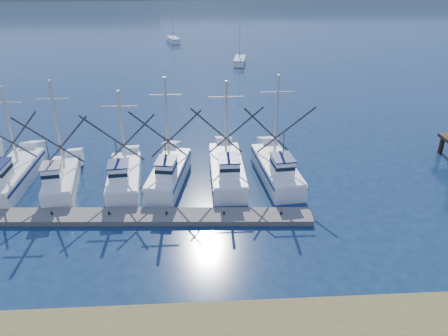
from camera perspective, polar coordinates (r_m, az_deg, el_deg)
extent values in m
plane|color=#0D1F3A|center=(27.07, 5.47, -12.06)|extent=(500.00, 500.00, 0.00)
cube|color=#635E59|center=(31.71, -14.71, -6.17)|extent=(28.36, 3.51, 0.38)
cube|color=white|center=(38.48, -25.82, -1.17)|extent=(2.62, 8.32, 1.43)
cylinder|color=#B7B2A8|center=(38.25, -26.23, 4.97)|extent=(0.22, 0.22, 6.32)
cube|color=white|center=(36.44, -20.40, -1.69)|extent=(3.14, 6.92, 1.35)
cube|color=white|center=(34.37, -21.49, -0.91)|extent=(1.50, 1.79, 1.50)
cylinder|color=#B7B2A8|center=(35.80, -20.97, 5.16)|extent=(0.22, 0.22, 7.10)
cube|color=white|center=(35.52, -12.86, -1.41)|extent=(2.98, 7.30, 1.29)
cube|color=white|center=(33.29, -13.54, -0.73)|extent=(1.53, 1.85, 1.50)
cylinder|color=#B7B2A8|center=(35.10, -13.19, 4.95)|extent=(0.22, 0.22, 6.22)
cube|color=white|center=(35.25, -7.20, -1.02)|extent=(3.44, 7.81, 1.42)
cube|color=white|center=(32.87, -7.52, -0.29)|extent=(1.58, 2.03, 1.50)
cylinder|color=#B7B2A8|center=(34.76, -7.47, 6.13)|extent=(0.22, 0.22, 6.98)
cube|color=white|center=(35.65, 0.40, -0.51)|extent=(2.62, 8.50, 1.38)
cube|color=white|center=(33.06, 0.66, 0.04)|extent=(1.50, 2.08, 1.50)
cylinder|color=#B7B2A8|center=(35.42, 0.26, 6.25)|extent=(0.22, 0.22, 6.49)
cube|color=white|center=(36.00, 6.87, -0.44)|extent=(3.30, 8.41, 1.37)
cube|color=white|center=(33.52, 7.60, 0.14)|extent=(1.63, 2.14, 1.50)
cylinder|color=#B7B2A8|center=(35.64, 6.85, 6.57)|extent=(0.22, 0.22, 6.97)
cube|color=white|center=(75.87, 2.05, 13.78)|extent=(2.51, 5.62, 0.90)
cylinder|color=#B7B2A8|center=(75.40, 2.08, 16.84)|extent=(0.12, 0.12, 7.20)
cube|color=white|center=(95.93, -6.63, 16.25)|extent=(3.17, 5.19, 0.90)
cylinder|color=#B7B2A8|center=(95.62, -6.76, 18.67)|extent=(0.12, 0.12, 7.20)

